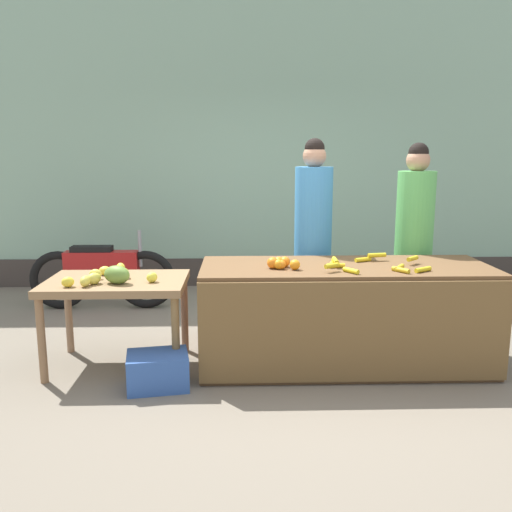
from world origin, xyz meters
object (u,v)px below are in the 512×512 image
object	(u,v)px
vendor_woman_blue_shirt	(313,239)
produce_sack	(221,312)
parked_motorcycle	(102,273)
produce_crate	(158,371)
vendor_woman_green_shirt	(414,241)

from	to	relation	value
vendor_woman_blue_shirt	produce_sack	size ratio (longest dim) A/B	3.78
parked_motorcycle	produce_crate	distance (m)	2.29
vendor_woman_blue_shirt	parked_motorcycle	distance (m)	2.46
vendor_woman_blue_shirt	produce_sack	distance (m)	1.09
vendor_woman_blue_shirt	parked_motorcycle	size ratio (longest dim) A/B	1.15
produce_crate	parked_motorcycle	bearing A→B (deg)	113.83
vendor_woman_green_shirt	vendor_woman_blue_shirt	bearing A→B (deg)	179.47
vendor_woman_green_shirt	produce_sack	xyz separation A→B (m)	(-1.78, 0.02, -0.66)
vendor_woman_green_shirt	parked_motorcycle	bearing A→B (deg)	162.30
vendor_woman_green_shirt	parked_motorcycle	distance (m)	3.31
produce_crate	vendor_woman_blue_shirt	bearing A→B (deg)	40.66
vendor_woman_blue_shirt	produce_crate	world-z (taller)	vendor_woman_blue_shirt
vendor_woman_blue_shirt	produce_crate	size ratio (longest dim) A/B	4.16
vendor_woman_blue_shirt	vendor_woman_green_shirt	world-z (taller)	vendor_woman_blue_shirt
vendor_woman_blue_shirt	parked_motorcycle	bearing A→B (deg)	155.75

